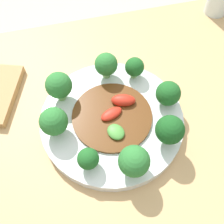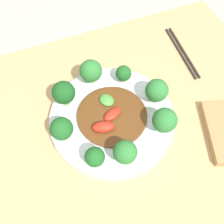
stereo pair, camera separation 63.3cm
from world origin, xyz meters
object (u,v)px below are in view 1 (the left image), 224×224
Objects in this scene: broccoli_southeast at (170,130)px; broccoli_east at (168,94)px; plate at (112,120)px; broccoli_northwest at (59,86)px; broccoli_northeast at (135,67)px; stirfry_center at (114,115)px; broccoli_southwest at (88,159)px; broccoli_west at (54,122)px; broccoli_south at (134,161)px; broccoli_north at (106,65)px.

broccoli_southeast reaches higher than broccoli_east.
broccoli_southeast is at bearing -40.86° from plate.
broccoli_northeast is at bearing 6.32° from broccoli_northwest.
broccoli_southwest is at bearing -128.05° from stirfry_center.
plate is at bearing -167.98° from stirfry_center.
broccoli_south is (0.13, -0.12, -0.00)m from broccoli_west.
broccoli_north is at bearing 41.44° from broccoli_west.
broccoli_south is (0.11, -0.20, -0.00)m from broccoli_northwest.
broccoli_northwest reaches higher than plate.
broccoli_west reaches higher than broccoli_east.
broccoli_northwest is at bearing 117.82° from broccoli_south.
plate is 0.13m from broccoli_northeast.
plate is 4.67× the size of broccoli_north.
stirfry_center is at bearing 137.59° from broccoli_southeast.
broccoli_southeast is 0.25m from broccoli_northwest.
broccoli_east is (0.25, 0.01, -0.01)m from broccoli_west.
broccoli_southeast is 1.34× the size of broccoli_northeast.
broccoli_east is at bearing 48.20° from broccoli_south.
broccoli_south is at bearing -42.47° from broccoli_west.
broccoli_east is (0.03, 0.09, -0.01)m from broccoli_southeast.
broccoli_southeast reaches higher than broccoli_west.
broccoli_southeast reaches higher than plate.
broccoli_east is at bearing -17.78° from broccoli_northwest.
plate is 4.23× the size of broccoli_northwest.
broccoli_southeast is at bearing -110.07° from broccoli_east.
stirfry_center is (0.00, 0.00, 0.02)m from plate.
broccoli_west is at bearing 160.42° from broccoli_southeast.
stirfry_center is at bearing -37.45° from broccoli_northwest.
broccoli_northwest is (-0.19, 0.16, 0.00)m from broccoli_southeast.
broccoli_southeast is at bearing -68.27° from broccoli_north.
plate is at bearing -128.82° from broccoli_northeast.
broccoli_south is at bearing -62.18° from broccoli_northwest.
plate is 0.14m from broccoli_south.
plate is 0.13m from broccoli_southwest.
broccoli_northwest is 0.13m from stirfry_center.
broccoli_northwest is (0.02, 0.08, 0.00)m from broccoli_west.
stirfry_center is at bearing -177.20° from broccoli_east.
broccoli_east is (0.11, -0.11, -0.01)m from broccoli_north.
broccoli_north is 1.10× the size of broccoli_east.
broccoli_west is at bearing -177.58° from plate.
broccoli_west is 0.23m from broccoli_northeast.
broccoli_south reaches higher than broccoli_east.
broccoli_northeast is (-0.02, 0.18, -0.01)m from broccoli_southeast.
broccoli_east reaches higher than plate.
broccoli_east is (0.13, 0.01, 0.05)m from plate.
broccoli_northeast reaches higher than broccoli_southwest.
broccoli_southeast is 0.13m from stirfry_center.
broccoli_south is at bearing -131.80° from broccoli_east.
broccoli_northwest reaches higher than broccoli_west.
plate is at bearing 53.24° from broccoli_southwest.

